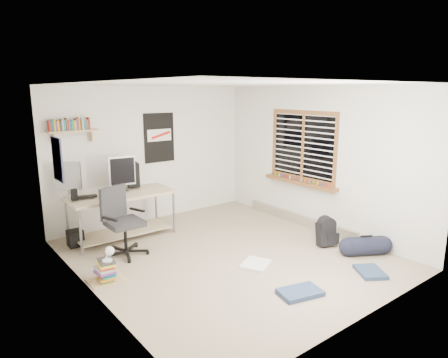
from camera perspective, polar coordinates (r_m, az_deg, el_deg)
floor at (r=6.11m, az=0.39°, el=-10.79°), size 4.00×4.50×0.01m
ceiling at (r=5.61m, az=0.43°, el=13.47°), size 4.00×4.50×0.01m
back_wall at (r=7.60m, az=-10.23°, el=3.51°), size 4.00×0.01×2.50m
left_wall at (r=4.78m, az=-18.78°, el=-2.21°), size 0.01×4.50×2.50m
right_wall at (r=7.13m, az=13.16°, el=2.80°), size 0.01×4.50×2.50m
desk at (r=6.88m, az=-14.31°, el=-5.21°), size 1.84×1.11×0.78m
monitor_left at (r=6.76m, az=-21.37°, el=-0.33°), size 0.40×0.31×0.45m
monitor_right at (r=6.81m, az=-14.36°, el=0.39°), size 0.46×0.16×0.49m
pc_tower at (r=7.14m, az=-13.04°, el=0.71°), size 0.27×0.43×0.42m
keyboard at (r=6.60m, az=-19.36°, el=-2.40°), size 0.41×0.23×0.02m
speaker_left at (r=6.46m, az=-20.60°, el=-2.10°), size 0.10×0.10×0.17m
speaker_right at (r=6.55m, az=-15.14°, el=-1.53°), size 0.10×0.10×0.17m
office_chair at (r=6.11m, az=-14.00°, el=-6.19°), size 0.86×0.86×1.04m
wall_shelf at (r=6.88m, az=-20.73°, el=6.43°), size 0.80×0.22×0.24m
poster_back_wall at (r=7.61m, az=-9.23°, el=5.83°), size 0.62×0.03×0.92m
poster_left_wall at (r=5.87m, az=-22.70°, el=2.60°), size 0.02×0.42×0.60m
window at (r=7.25m, az=11.12°, el=4.64°), size 0.10×1.50×1.26m
baseboard_heater at (r=7.55m, az=10.71°, el=-5.63°), size 0.08×2.50×0.18m
backpack at (r=6.56m, az=14.36°, el=-7.60°), size 0.34×0.31×0.37m
duffel_bag at (r=6.41m, az=19.57°, el=-9.00°), size 0.39×0.39×0.56m
tshirt at (r=5.77m, az=4.53°, el=-12.01°), size 0.52×0.50×0.04m
jeans_a at (r=5.09m, az=10.83°, el=-15.61°), size 0.58×0.44×0.06m
jeans_b at (r=5.85m, az=20.16°, el=-12.35°), size 0.50×0.53×0.05m
book_stack at (r=5.50m, az=-16.52°, el=-12.30°), size 0.52×0.45×0.31m
desk_lamp at (r=5.40m, az=-16.40°, el=-10.11°), size 0.16×0.23×0.22m
subwoofer at (r=6.78m, az=-20.47°, el=-7.89°), size 0.23×0.23×0.25m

